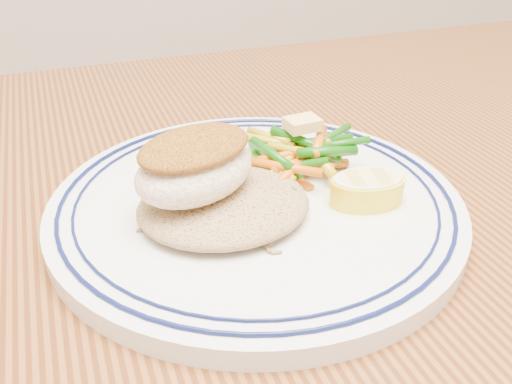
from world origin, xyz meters
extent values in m
cube|color=#502810|center=(0.00, 0.00, 0.73)|extent=(1.50, 0.90, 0.04)
cylinder|color=silver|center=(0.02, 0.05, 0.76)|extent=(0.30, 0.30, 0.01)
torus|color=#0A113F|center=(0.02, 0.05, 0.77)|extent=(0.28, 0.28, 0.00)
torus|color=#0A113F|center=(0.02, 0.05, 0.77)|extent=(0.26, 0.26, 0.00)
ellipsoid|color=olive|center=(-0.01, 0.03, 0.78)|extent=(0.12, 0.11, 0.02)
ellipsoid|color=#F3E2C9|center=(-0.03, 0.04, 0.80)|extent=(0.11, 0.09, 0.04)
ellipsoid|color=#915817|center=(-0.03, 0.04, 0.82)|extent=(0.10, 0.09, 0.02)
cylinder|color=#CA5A0A|center=(0.06, 0.08, 0.77)|extent=(0.06, 0.01, 0.01)
cylinder|color=#CA5A0A|center=(0.08, 0.10, 0.77)|extent=(0.03, 0.05, 0.01)
cylinder|color=#CA5A0A|center=(0.07, 0.07, 0.77)|extent=(0.06, 0.01, 0.01)
cylinder|color=#CA5A0A|center=(0.05, 0.07, 0.77)|extent=(0.03, 0.06, 0.01)
cylinder|color=#CA5A0A|center=(0.06, 0.09, 0.77)|extent=(0.05, 0.03, 0.01)
cylinder|color=#CA5A0A|center=(0.04, 0.06, 0.77)|extent=(0.01, 0.06, 0.01)
cylinder|color=#B6A313|center=(0.03, 0.10, 0.77)|extent=(0.03, 0.06, 0.02)
cylinder|color=#12530A|center=(0.09, 0.10, 0.77)|extent=(0.06, 0.02, 0.01)
cylinder|color=#12530A|center=(0.03, 0.09, 0.78)|extent=(0.02, 0.06, 0.01)
cylinder|color=#12530A|center=(0.06, 0.08, 0.77)|extent=(0.01, 0.06, 0.01)
cylinder|color=#B6A313|center=(0.08, 0.09, 0.77)|extent=(0.05, 0.03, 0.01)
cylinder|color=#12530A|center=(0.03, 0.05, 0.77)|extent=(0.01, 0.06, 0.01)
cylinder|color=#CA5A0A|center=(0.07, 0.07, 0.78)|extent=(0.04, 0.05, 0.01)
cylinder|color=#B6A313|center=(0.04, 0.06, 0.78)|extent=(0.02, 0.05, 0.01)
cylinder|color=#B6A313|center=(0.05, 0.07, 0.78)|extent=(0.05, 0.04, 0.01)
cylinder|color=#12530A|center=(0.07, 0.08, 0.78)|extent=(0.05, 0.05, 0.01)
cylinder|color=#B6A313|center=(0.08, 0.06, 0.78)|extent=(0.01, 0.05, 0.01)
cylinder|color=#12530A|center=(0.08, 0.09, 0.78)|extent=(0.02, 0.05, 0.01)
cylinder|color=#CA5A0A|center=(0.06, 0.06, 0.78)|extent=(0.05, 0.01, 0.01)
cylinder|color=#12530A|center=(0.05, 0.06, 0.78)|extent=(0.06, 0.02, 0.01)
cylinder|color=#CA5A0A|center=(0.05, 0.05, 0.78)|extent=(0.04, 0.04, 0.01)
cylinder|color=#CA5A0A|center=(0.06, 0.07, 0.78)|extent=(0.06, 0.01, 0.01)
cylinder|color=#12530A|center=(0.07, 0.09, 0.78)|extent=(0.02, 0.05, 0.01)
cylinder|color=#B6A313|center=(0.04, 0.10, 0.78)|extent=(0.04, 0.05, 0.01)
cylinder|color=#CA5A0A|center=(0.04, 0.05, 0.78)|extent=(0.05, 0.05, 0.01)
cylinder|color=#B6A313|center=(0.06, 0.07, 0.78)|extent=(0.04, 0.03, 0.01)
cylinder|color=#B6A313|center=(0.05, 0.10, 0.78)|extent=(0.03, 0.04, 0.01)
cylinder|color=#CA5A0A|center=(0.09, 0.08, 0.79)|extent=(0.02, 0.05, 0.01)
cylinder|color=#12530A|center=(0.08, 0.06, 0.79)|extent=(0.05, 0.01, 0.01)
cylinder|color=#12530A|center=(0.04, 0.07, 0.79)|extent=(0.02, 0.05, 0.01)
cylinder|color=#CA5A0A|center=(0.08, 0.07, 0.79)|extent=(0.03, 0.04, 0.01)
cylinder|color=#12530A|center=(0.07, 0.08, 0.79)|extent=(0.04, 0.05, 0.01)
cylinder|color=#12530A|center=(0.09, 0.08, 0.79)|extent=(0.05, 0.02, 0.01)
cylinder|color=#12530A|center=(0.09, 0.06, 0.79)|extent=(0.05, 0.02, 0.01)
cube|color=#EACC72|center=(0.07, 0.09, 0.80)|extent=(0.03, 0.02, 0.01)
torus|color=white|center=(0.09, 0.01, 0.78)|extent=(0.06, 0.06, 0.00)
camera|label=1|loc=(-0.11, -0.29, 0.98)|focal=40.00mm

